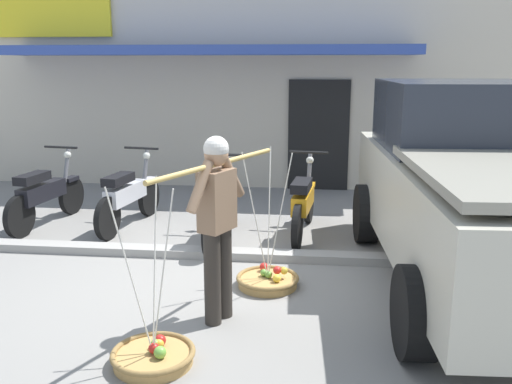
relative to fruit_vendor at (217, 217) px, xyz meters
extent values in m
plane|color=gray|center=(-0.45, 0.92, -0.98)|extent=(90.00, 90.00, 0.00)
cube|color=gray|center=(-0.45, 1.62, -0.93)|extent=(20.00, 0.24, 0.10)
cylinder|color=#2D2823|center=(0.04, 0.08, -0.55)|extent=(0.15, 0.15, 0.86)
cylinder|color=#2D2823|center=(-0.04, -0.08, -0.55)|extent=(0.15, 0.15, 0.86)
cube|color=#84664C|center=(0.00, 0.00, 0.15)|extent=(0.32, 0.39, 0.54)
sphere|color=tan|center=(0.00, 0.00, 0.56)|extent=(0.21, 0.21, 0.21)
sphere|color=silver|center=(0.00, 0.00, 0.61)|extent=(0.22, 0.22, 0.22)
cylinder|color=#84664C|center=(0.10, 0.22, 0.32)|extent=(0.22, 0.34, 0.43)
cylinder|color=#84664C|center=(-0.10, -0.22, 0.32)|extent=(0.22, 0.34, 0.43)
cylinder|color=tan|center=(0.00, 0.00, 0.47)|extent=(0.79, 1.64, 0.04)
cylinder|color=#B2894C|center=(0.38, 0.81, -0.93)|extent=(0.62, 0.62, 0.09)
torus|color=olive|center=(0.38, 0.81, -0.88)|extent=(0.66, 0.66, 0.05)
sphere|color=#6AA33E|center=(0.39, 0.82, -0.85)|extent=(0.08, 0.08, 0.08)
sphere|color=#6CA73F|center=(0.33, 0.86, -0.85)|extent=(0.08, 0.08, 0.08)
sphere|color=red|center=(0.32, 1.01, -0.84)|extent=(0.09, 0.09, 0.09)
sphere|color=yellow|center=(0.48, 0.71, -0.85)|extent=(0.09, 0.09, 0.09)
sphere|color=red|center=(0.48, 0.81, -0.80)|extent=(0.08, 0.08, 0.08)
sphere|color=gold|center=(0.55, 0.82, -0.80)|extent=(0.08, 0.08, 0.08)
cylinder|color=silver|center=(0.38, 0.95, -0.21)|extent=(0.01, 0.30, 1.36)
cylinder|color=silver|center=(0.25, 0.74, -0.21)|extent=(0.26, 0.15, 1.36)
cylinder|color=silver|center=(0.50, 0.74, -0.21)|extent=(0.26, 0.15, 1.36)
cylinder|color=#B2894C|center=(-0.38, -0.81, -0.93)|extent=(0.62, 0.62, 0.09)
torus|color=olive|center=(-0.38, -0.81, -0.88)|extent=(0.66, 0.66, 0.05)
sphere|color=#6BA53F|center=(-0.37, -0.81, -0.85)|extent=(0.08, 0.08, 0.08)
sphere|color=gold|center=(-0.35, -0.72, -0.85)|extent=(0.08, 0.08, 0.08)
sphere|color=#71AF43|center=(-0.38, -0.74, -0.85)|extent=(0.08, 0.08, 0.08)
sphere|color=red|center=(-0.37, -0.81, -0.84)|extent=(0.09, 0.09, 0.09)
sphere|color=#70AD42|center=(-0.30, -0.88, -0.84)|extent=(0.10, 0.10, 0.10)
sphere|color=#B1201B|center=(-0.35, -0.69, -0.84)|extent=(0.10, 0.10, 0.10)
cylinder|color=silver|center=(-0.38, -0.67, -0.21)|extent=(0.01, 0.30, 1.36)
cylinder|color=silver|center=(-0.50, -0.88, -0.21)|extent=(0.26, 0.15, 1.36)
cylinder|color=silver|center=(-0.25, -0.88, -0.21)|extent=(0.26, 0.15, 1.36)
cylinder|color=black|center=(-2.90, 3.33, -0.69)|extent=(0.16, 0.59, 0.58)
cylinder|color=black|center=(-3.07, 2.10, -0.69)|extent=(0.16, 0.59, 0.58)
cube|color=black|center=(-2.90, 3.33, -0.43)|extent=(0.18, 0.30, 0.06)
cube|color=black|center=(-3.00, 2.61, -0.47)|extent=(0.32, 0.92, 0.24)
cube|color=black|center=(-3.03, 2.44, -0.23)|extent=(0.29, 0.58, 0.12)
cylinder|color=slate|center=(-2.92, 3.23, -0.30)|extent=(0.10, 0.30, 0.76)
cylinder|color=black|center=(-2.93, 3.15, 0.09)|extent=(0.54, 0.11, 0.04)
sphere|color=silver|center=(-2.91, 3.31, -0.05)|extent=(0.11, 0.11, 0.11)
cylinder|color=black|center=(-1.68, 3.37, -0.69)|extent=(0.17, 0.59, 0.58)
cylinder|color=black|center=(-1.87, 2.15, -0.69)|extent=(0.17, 0.59, 0.58)
cube|color=silver|center=(-1.68, 3.37, -0.43)|extent=(0.18, 0.30, 0.06)
cube|color=silver|center=(-1.79, 2.66, -0.47)|extent=(0.33, 0.92, 0.24)
cube|color=black|center=(-1.82, 2.48, -0.23)|extent=(0.30, 0.59, 0.12)
cylinder|color=slate|center=(-1.70, 3.27, -0.30)|extent=(0.10, 0.30, 0.76)
cylinder|color=black|center=(-1.71, 3.19, 0.09)|extent=(0.54, 0.12, 0.04)
sphere|color=silver|center=(-1.69, 3.35, -0.05)|extent=(0.11, 0.11, 0.11)
cylinder|color=black|center=(-0.39, 2.94, -0.69)|extent=(0.09, 0.58, 0.58)
cylinder|color=black|center=(-0.41, 1.70, -0.69)|extent=(0.09, 0.58, 0.58)
cube|color=silver|center=(-0.39, 2.94, -0.43)|extent=(0.15, 0.28, 0.06)
cube|color=silver|center=(-0.40, 2.22, -0.47)|extent=(0.22, 0.90, 0.24)
cube|color=black|center=(-0.41, 2.04, -0.23)|extent=(0.23, 0.56, 0.12)
cylinder|color=slate|center=(-0.39, 2.84, -0.30)|extent=(0.07, 0.30, 0.76)
cylinder|color=black|center=(-0.39, 2.76, 0.09)|extent=(0.54, 0.05, 0.04)
sphere|color=silver|center=(-0.39, 2.92, -0.05)|extent=(0.11, 0.11, 0.11)
cylinder|color=black|center=(0.77, 3.27, -0.69)|extent=(0.14, 0.59, 0.58)
cylinder|color=black|center=(0.64, 2.03, -0.69)|extent=(0.14, 0.59, 0.58)
cube|color=orange|center=(0.77, 3.27, -0.43)|extent=(0.17, 0.29, 0.06)
cube|color=orange|center=(0.69, 2.55, -0.47)|extent=(0.29, 0.92, 0.24)
cube|color=black|center=(0.67, 2.37, -0.23)|extent=(0.28, 0.58, 0.12)
cylinder|color=slate|center=(0.76, 3.17, -0.30)|extent=(0.09, 0.30, 0.76)
cylinder|color=black|center=(0.75, 3.09, 0.09)|extent=(0.54, 0.09, 0.04)
sphere|color=silver|center=(0.76, 3.25, -0.05)|extent=(0.11, 0.11, 0.11)
cube|color=beige|center=(2.54, 1.03, -0.12)|extent=(2.13, 4.79, 0.96)
cube|color=#282D38|center=(2.50, 1.85, 0.74)|extent=(1.84, 1.96, 0.76)
cylinder|color=black|center=(1.52, 2.44, -0.60)|extent=(0.30, 0.77, 0.76)
cylinder|color=black|center=(1.66, -0.47, -0.60)|extent=(0.30, 0.77, 0.76)
cube|color=silver|center=(2.42, 3.40, -0.48)|extent=(0.44, 0.04, 0.12)
cube|color=beige|center=(-1.07, 7.97, 1.12)|extent=(13.00, 5.00, 4.20)
cube|color=#334CA3|center=(-1.07, 4.97, 1.52)|extent=(7.15, 1.00, 0.16)
cube|color=yellow|center=(-3.99, 5.42, 2.22)|extent=(2.20, 0.08, 0.90)
cube|color=black|center=(0.88, 5.45, 0.02)|extent=(1.10, 0.06, 2.00)
camera|label=1|loc=(0.85, -4.59, 1.33)|focal=38.65mm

